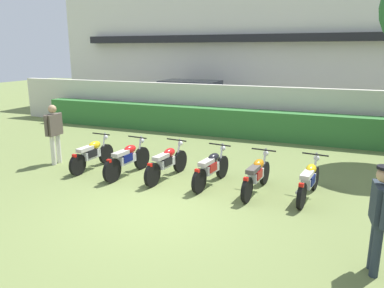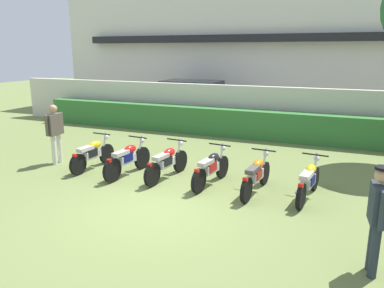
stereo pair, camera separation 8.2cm
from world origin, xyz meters
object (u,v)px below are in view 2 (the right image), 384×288
at_px(parked_car, 195,101).
at_px(motorcycle_in_row_3, 211,168).
at_px(officer_0, 378,212).
at_px(motorcycle_in_row_1, 128,159).
at_px(motorcycle_in_row_4, 256,175).
at_px(inspector_person, 55,129).
at_px(motorcycle_in_row_2, 167,162).
at_px(motorcycle_in_row_5, 309,181).
at_px(motorcycle_in_row_0, 92,154).

height_order(parked_car, motorcycle_in_row_3, parked_car).
bearing_deg(parked_car, officer_0, -55.51).
bearing_deg(motorcycle_in_row_1, motorcycle_in_row_4, -83.20).
bearing_deg(officer_0, inspector_person, -22.97).
bearing_deg(parked_car, motorcycle_in_row_4, -58.65).
bearing_deg(motorcycle_in_row_2, motorcycle_in_row_5, -83.49).
bearing_deg(motorcycle_in_row_5, motorcycle_in_row_2, 97.02).
height_order(motorcycle_in_row_1, inspector_person, inspector_person).
bearing_deg(motorcycle_in_row_1, motorcycle_in_row_2, -76.49).
distance_m(motorcycle_in_row_0, motorcycle_in_row_1, 1.22).
distance_m(motorcycle_in_row_0, motorcycle_in_row_5, 5.87).
height_order(motorcycle_in_row_3, motorcycle_in_row_5, motorcycle_in_row_3).
xyz_separation_m(motorcycle_in_row_0, motorcycle_in_row_3, (3.54, 0.05, 0.00)).
distance_m(motorcycle_in_row_2, motorcycle_in_row_3, 1.23).
relative_size(parked_car, motorcycle_in_row_2, 2.33).
height_order(parked_car, motorcycle_in_row_4, parked_car).
height_order(motorcycle_in_row_2, motorcycle_in_row_5, motorcycle_in_row_2).
bearing_deg(motorcycle_in_row_4, motorcycle_in_row_1, 96.06).
bearing_deg(motorcycle_in_row_5, motorcycle_in_row_4, 101.16).
distance_m(motorcycle_in_row_0, inspector_person, 1.44).
bearing_deg(inspector_person, motorcycle_in_row_1, -2.70).
bearing_deg(motorcycle_in_row_4, inspector_person, 94.56).
xyz_separation_m(inspector_person, officer_0, (8.38, -2.64, -0.05)).
bearing_deg(motorcycle_in_row_0, motorcycle_in_row_2, -85.72).
distance_m(motorcycle_in_row_4, motorcycle_in_row_5, 1.18).
bearing_deg(motorcycle_in_row_5, parked_car, 44.09).
bearing_deg(motorcycle_in_row_2, inspector_person, 97.13).
bearing_deg(motorcycle_in_row_0, motorcycle_in_row_4, -87.52).
height_order(motorcycle_in_row_2, motorcycle_in_row_3, motorcycle_in_row_2).
bearing_deg(motorcycle_in_row_0, motorcycle_in_row_1, -91.43).
height_order(motorcycle_in_row_2, motorcycle_in_row_4, motorcycle_in_row_2).
bearing_deg(officer_0, motorcycle_in_row_2, -34.75).
bearing_deg(motorcycle_in_row_5, motorcycle_in_row_3, 97.04).
relative_size(motorcycle_in_row_4, motorcycle_in_row_5, 1.02).
bearing_deg(motorcycle_in_row_3, officer_0, -119.43).
distance_m(motorcycle_in_row_1, motorcycle_in_row_4, 3.48).
xyz_separation_m(motorcycle_in_row_3, officer_0, (3.53, -2.66, 0.55)).
bearing_deg(motorcycle_in_row_4, motorcycle_in_row_3, 90.83).
xyz_separation_m(parked_car, motorcycle_in_row_3, (3.77, -8.13, -0.49)).
height_order(motorcycle_in_row_0, motorcycle_in_row_1, motorcycle_in_row_1).
bearing_deg(motorcycle_in_row_3, motorcycle_in_row_2, 97.32).
distance_m(motorcycle_in_row_2, officer_0, 5.48).
relative_size(motorcycle_in_row_5, officer_0, 1.11).
distance_m(motorcycle_in_row_1, officer_0, 6.40).
xyz_separation_m(motorcycle_in_row_2, inspector_person, (-3.62, -0.03, 0.60)).
xyz_separation_m(motorcycle_in_row_3, motorcycle_in_row_4, (1.15, -0.09, -0.00)).
bearing_deg(motorcycle_in_row_3, motorcycle_in_row_1, 101.04).
xyz_separation_m(motorcycle_in_row_0, officer_0, (7.07, -2.61, 0.56)).
relative_size(parked_car, inspector_person, 2.57).
distance_m(motorcycle_in_row_3, officer_0, 4.46).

